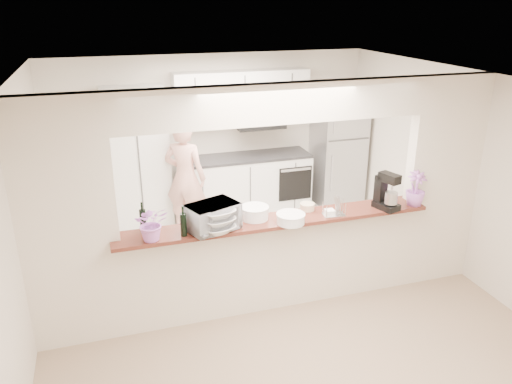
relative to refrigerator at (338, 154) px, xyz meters
name	(u,v)px	position (x,y,z in m)	size (l,w,h in m)	color
floor	(274,304)	(-2.05, -2.65, -0.85)	(6.00, 6.00, 0.00)	#9C8369
tile_overlay	(238,245)	(-2.05, -1.10, -0.84)	(5.00, 2.90, 0.01)	beige
partition	(276,182)	(-2.05, -2.65, 0.63)	(5.00, 0.15, 2.50)	silver
bar_counter	(275,260)	(-2.05, -2.65, -0.27)	(3.40, 0.38, 1.09)	silver
kitchen_cabinets	(205,157)	(-2.24, 0.07, 0.12)	(3.15, 0.62, 2.25)	white
refrigerator	(338,154)	(0.00, 0.00, 0.00)	(0.75, 0.70, 1.70)	#ACACB1
flower_left	(152,223)	(-3.35, -2.80, 0.42)	(0.32, 0.27, 0.35)	#DD75C3
wine_bottle_a	(143,220)	(-3.42, -2.58, 0.36)	(0.06, 0.06, 0.31)	black
wine_bottle_b	(183,224)	(-3.05, -2.80, 0.36)	(0.06, 0.06, 0.31)	black
toaster_oven	(212,217)	(-2.75, -2.75, 0.38)	(0.50, 0.34, 0.27)	#BABABF
serving_bowls	(217,221)	(-2.72, -2.82, 0.36)	(0.34, 0.34, 0.25)	silver
plate_stack_a	(255,213)	(-2.27, -2.62, 0.31)	(0.30, 0.30, 0.14)	white
plate_stack_b	(291,218)	(-1.95, -2.84, 0.29)	(0.30, 0.30, 0.10)	white
red_bowl	(294,213)	(-1.85, -2.68, 0.27)	(0.13, 0.13, 0.06)	maroon
tan_bowl	(307,207)	(-1.65, -2.57, 0.28)	(0.16, 0.16, 0.07)	beige
utensil_caddy	(334,208)	(-1.44, -2.80, 0.33)	(0.24, 0.15, 0.22)	silver
stand_mixer	(386,193)	(-0.81, -2.79, 0.42)	(0.25, 0.31, 0.41)	black
flower_right	(416,188)	(-0.45, -2.80, 0.44)	(0.22, 0.22, 0.39)	#B863B6
person	(185,178)	(-2.64, -0.45, 0.00)	(0.62, 0.41, 1.69)	#D99C8D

